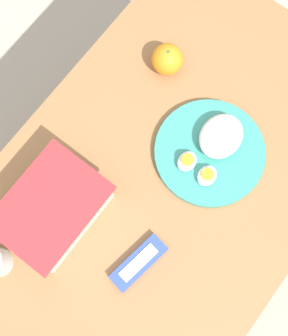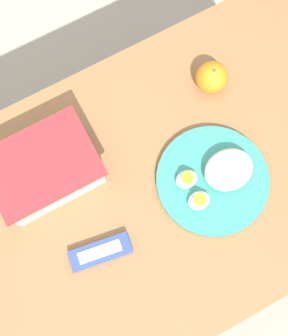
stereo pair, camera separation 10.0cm
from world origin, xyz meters
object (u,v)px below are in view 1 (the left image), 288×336
Objects in this scene: orange_fruit at (167,59)px; rice_plate at (212,149)px; food_container at (54,210)px; candy_bar at (139,263)px.

rice_plate is at bearing -117.69° from orange_fruit.
candy_bar is (0.02, -0.20, -0.03)m from food_container.
orange_fruit is 0.30× the size of rice_plate.
rice_plate is 0.29m from candy_bar.
food_container is at bearing -177.45° from orange_fruit.
food_container is 0.21m from candy_bar.
food_container reaches higher than rice_plate.
food_container is 0.90× the size of rice_plate.
candy_bar is at bearing -176.00° from rice_plate.
orange_fruit reaches higher than rice_plate.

